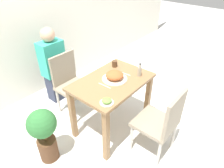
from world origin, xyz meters
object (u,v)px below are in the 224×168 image
at_px(potted_plant_left, 44,132).
at_px(drink_cup, 115,64).
at_px(sauce_bottle, 140,71).
at_px(person_figure, 53,66).
at_px(food_plate, 115,76).
at_px(side_plate, 107,101).
at_px(chair_far, 70,81).
at_px(chair_near, 162,121).

bearing_deg(potted_plant_left, drink_cup, -3.22).
xyz_separation_m(sauce_bottle, person_figure, (-0.34, 1.30, -0.25)).
xyz_separation_m(food_plate, drink_cup, (0.24, 0.20, -0.00)).
bearing_deg(side_plate, person_figure, 76.87).
xyz_separation_m(food_plate, person_figure, (-0.08, 1.12, -0.23)).
relative_size(food_plate, drink_cup, 3.58).
relative_size(drink_cup, sauce_bottle, 0.48).
relative_size(chair_far, side_plate, 6.26).
bearing_deg(chair_far, sauce_bottle, -67.30).
distance_m(drink_cup, potted_plant_left, 1.18).
height_order(side_plate, person_figure, person_figure).
height_order(chair_near, food_plate, chair_near).
bearing_deg(sauce_bottle, person_figure, 104.51).
height_order(chair_far, sauce_bottle, sauce_bottle).
distance_m(chair_near, sauce_bottle, 0.64).
relative_size(sauce_bottle, person_figure, 0.15).
bearing_deg(sauce_bottle, side_plate, -176.30).
bearing_deg(side_plate, food_plate, 29.16).
height_order(side_plate, potted_plant_left, side_plate).
height_order(chair_near, side_plate, chair_near).
relative_size(potted_plant_left, person_figure, 0.59).
distance_m(food_plate, drink_cup, 0.31).
distance_m(chair_near, chair_far, 1.38).
bearing_deg(potted_plant_left, food_plate, -16.60).
bearing_deg(drink_cup, potted_plant_left, 176.78).
distance_m(sauce_bottle, person_figure, 1.36).
height_order(chair_near, drink_cup, chair_near).
height_order(chair_far, food_plate, chair_far).
distance_m(chair_near, food_plate, 0.73).
height_order(potted_plant_left, person_figure, person_figure).
bearing_deg(chair_far, side_plate, -106.49).
relative_size(drink_cup, potted_plant_left, 0.12).
height_order(food_plate, side_plate, food_plate).
height_order(chair_far, person_figure, person_figure).
xyz_separation_m(food_plate, side_plate, (-0.39, -0.22, -0.02)).
bearing_deg(side_plate, chair_far, 73.51).
distance_m(drink_cup, sauce_bottle, 0.38).
distance_m(chair_near, side_plate, 0.66).
bearing_deg(chair_near, food_plate, -90.12).
bearing_deg(sauce_bottle, drink_cup, 91.85).
bearing_deg(potted_plant_left, side_plate, -45.07).
bearing_deg(chair_near, potted_plant_left, -46.67).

